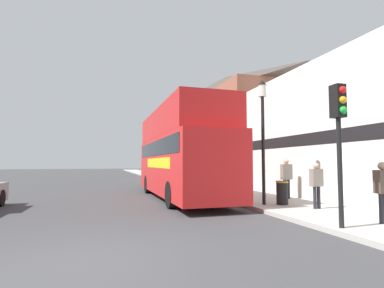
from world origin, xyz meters
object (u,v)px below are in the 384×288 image
lamp_post_nearest (263,118)px  lamp_post_second (197,135)px  pedestrian_nearest (383,186)px  traffic_signal (339,122)px  tour_bus (179,160)px  litter_bin (282,192)px  pedestrian_second (316,181)px  pedestrian_third (286,175)px  parked_car_ahead_of_bus (161,178)px

lamp_post_nearest → lamp_post_second: 7.82m
pedestrian_nearest → traffic_signal: (-1.50, -0.13, 1.66)m
tour_bus → litter_bin: tour_bus is taller
pedestrian_second → pedestrian_third: 2.95m
traffic_signal → pedestrian_third: bearing=67.9°
traffic_signal → lamp_post_second: bearing=89.4°
tour_bus → lamp_post_second: size_ratio=2.07×
pedestrian_second → lamp_post_nearest: size_ratio=0.33×
pedestrian_second → traffic_signal: (-1.57, -2.81, 1.67)m
lamp_post_second → pedestrian_second: bearing=-81.2°
litter_bin → parked_car_ahead_of_bus: bearing=101.6°
pedestrian_third → lamp_post_nearest: bearing=-144.9°
traffic_signal → pedestrian_second: bearing=60.8°
lamp_post_nearest → pedestrian_third: bearing=35.1°
parked_car_ahead_of_bus → pedestrian_second: pedestrian_second is taller
pedestrian_third → traffic_signal: traffic_signal is taller
pedestrian_nearest → litter_bin: pedestrian_nearest is taller
pedestrian_nearest → pedestrian_second: (0.07, 2.68, -0.01)m
pedestrian_nearest → pedestrian_second: 2.68m
pedestrian_nearest → pedestrian_second: bearing=88.5°
pedestrian_second → pedestrian_third: (0.73, 2.86, 0.11)m
parked_car_ahead_of_bus → traffic_signal: bearing=-82.7°
pedestrian_third → traffic_signal: 6.31m
pedestrian_second → litter_bin: bearing=113.8°
parked_car_ahead_of_bus → pedestrian_nearest: (2.94, -15.83, 0.45)m
lamp_post_nearest → pedestrian_nearest: bearing=-74.1°
tour_bus → pedestrian_nearest: bearing=-66.9°
pedestrian_nearest → litter_bin: (-0.49, 3.95, -0.50)m
pedestrian_nearest → lamp_post_second: bearing=96.5°
tour_bus → pedestrian_second: 6.68m
pedestrian_nearest → pedestrian_third: bearing=81.7°
pedestrian_nearest → lamp_post_second: (-1.37, 11.96, 2.41)m
lamp_post_nearest → litter_bin: lamp_post_nearest is taller
parked_car_ahead_of_bus → pedestrian_nearest: size_ratio=2.53×
traffic_signal → lamp_post_second: lamp_post_second is taller
pedestrian_third → lamp_post_nearest: lamp_post_nearest is taller
pedestrian_third → lamp_post_nearest: 3.33m
lamp_post_nearest → litter_bin: 2.97m
pedestrian_nearest → parked_car_ahead_of_bus: bearing=100.5°
pedestrian_third → pedestrian_second: bearing=-104.4°
lamp_post_nearest → litter_bin: size_ratio=5.36×
tour_bus → pedestrian_second: size_ratio=6.34×
lamp_post_nearest → pedestrian_second: bearing=-49.6°
traffic_signal → parked_car_ahead_of_bus: bearing=95.1°
lamp_post_nearest → lamp_post_second: size_ratio=0.99×
traffic_signal → lamp_post_second: (0.13, 12.09, 0.75)m
tour_bus → lamp_post_second: bearing=60.1°
pedestrian_second → lamp_post_nearest: bearing=130.4°
pedestrian_second → lamp_post_second: lamp_post_second is taller
parked_car_ahead_of_bus → pedestrian_second: bearing=-75.0°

